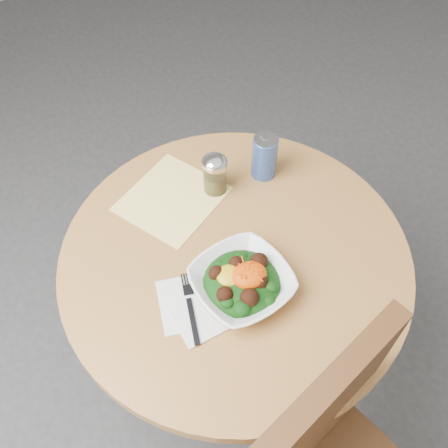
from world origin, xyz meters
name	(u,v)px	position (x,y,z in m)	size (l,w,h in m)	color
ground	(232,364)	(0.00, 0.00, 0.00)	(6.00, 6.00, 0.00)	#313134
table	(234,292)	(0.00, 0.00, 0.55)	(0.90, 0.90, 0.75)	black
cloth_napkin	(172,199)	(-0.08, 0.24, 0.75)	(0.26, 0.24, 0.00)	yellow
paper_napkins	(197,306)	(-0.15, -0.10, 0.75)	(0.19, 0.20, 0.00)	white
salad_bowl	(242,282)	(-0.03, -0.10, 0.78)	(0.27, 0.27, 0.09)	white
fork	(190,305)	(-0.16, -0.09, 0.76)	(0.06, 0.19, 0.00)	black
spice_shaker	(215,174)	(0.04, 0.22, 0.81)	(0.07, 0.07, 0.12)	silver
beverage_can	(264,157)	(0.19, 0.22, 0.82)	(0.07, 0.07, 0.14)	navy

